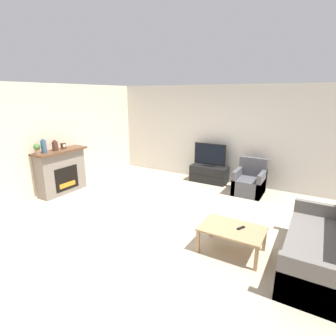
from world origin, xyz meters
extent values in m
plane|color=tan|center=(0.00, 0.00, 0.00)|extent=(24.00, 24.00, 0.00)
cube|color=beige|center=(0.00, 2.76, 1.35)|extent=(12.00, 0.06, 2.70)
cube|color=beige|center=(-3.29, 0.00, 1.35)|extent=(0.06, 12.00, 2.70)
cube|color=slate|center=(-3.07, -0.24, 0.54)|extent=(0.38, 1.22, 1.07)
cube|color=black|center=(-2.88, -0.24, 0.41)|extent=(0.01, 0.67, 0.59)
cube|color=orange|center=(-2.88, -0.24, 0.25)|extent=(0.01, 0.47, 0.12)
cube|color=brown|center=(-3.04, -0.24, 1.10)|extent=(0.50, 1.34, 0.05)
cylinder|color=#385670|center=(-3.05, -0.65, 1.27)|extent=(0.12, 0.12, 0.30)
sphere|color=#385670|center=(-3.05, -0.65, 1.43)|extent=(0.07, 0.07, 0.07)
cylinder|color=#512D23|center=(-3.05, -0.34, 1.23)|extent=(0.14, 0.14, 0.22)
sphere|color=#512D23|center=(-3.05, -0.34, 1.35)|extent=(0.08, 0.08, 0.08)
cube|color=brown|center=(-3.05, -0.11, 1.20)|extent=(0.07, 0.11, 0.15)
cylinder|color=white|center=(-3.02, -0.11, 1.21)|extent=(0.00, 0.08, 0.08)
cylinder|color=#936B4C|center=(-3.05, -0.81, 1.18)|extent=(0.11, 0.11, 0.11)
sphere|color=#477038|center=(-3.05, -0.81, 1.30)|extent=(0.15, 0.15, 0.15)
cube|color=black|center=(-0.15, 2.46, 0.24)|extent=(1.04, 0.47, 0.48)
cube|color=black|center=(-0.15, 2.22, 0.24)|extent=(1.02, 0.01, 0.01)
cube|color=black|center=(-0.15, 2.46, 0.50)|extent=(0.32, 0.18, 0.04)
cube|color=black|center=(-0.15, 2.46, 0.82)|extent=(0.93, 0.03, 0.61)
cube|color=black|center=(-0.15, 2.44, 0.82)|extent=(0.85, 0.01, 0.54)
cube|color=#4C4C51|center=(1.07, 2.09, 0.20)|extent=(0.70, 0.76, 0.40)
cube|color=#4C4C51|center=(1.07, 2.40, 0.64)|extent=(0.70, 0.14, 0.48)
cube|color=#4C4C51|center=(0.77, 2.09, 0.31)|extent=(0.10, 0.76, 0.62)
cube|color=#4C4C51|center=(1.37, 2.09, 0.31)|extent=(0.10, 0.76, 0.62)
cube|color=#A37F56|center=(1.48, -0.62, 0.40)|extent=(0.99, 0.66, 0.03)
cube|color=#A37F56|center=(1.02, -0.91, 0.19)|extent=(0.05, 0.05, 0.39)
cube|color=#A37F56|center=(1.93, -0.91, 0.19)|extent=(0.05, 0.05, 0.39)
cube|color=#A37F56|center=(1.02, -0.33, 0.19)|extent=(0.05, 0.05, 0.39)
cube|color=#A37F56|center=(1.93, -0.33, 0.19)|extent=(0.05, 0.05, 0.39)
cube|color=black|center=(1.60, -0.56, 0.43)|extent=(0.11, 0.15, 0.02)
cube|color=#66605B|center=(2.66, -0.38, 0.21)|extent=(0.84, 2.00, 0.42)
cube|color=#66605B|center=(2.66, -1.32, 0.32)|extent=(0.84, 0.11, 0.65)
cube|color=#66605B|center=(2.66, 0.57, 0.32)|extent=(0.84, 0.11, 0.65)
camera|label=1|loc=(2.49, -4.33, 2.45)|focal=28.00mm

